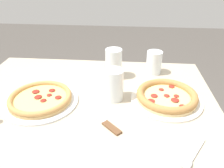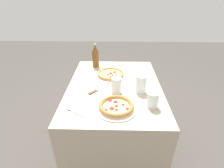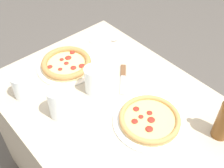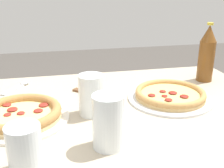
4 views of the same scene
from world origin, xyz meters
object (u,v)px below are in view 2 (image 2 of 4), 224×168
(glass_lemonade, at_px, (153,100))
(glass_orange_juice, at_px, (116,86))
(knife, at_px, (98,90))
(pizza_veggie, at_px, (110,74))
(beer_bottle, at_px, (95,56))
(spoon, at_px, (73,110))
(glass_mango_juice, at_px, (141,84))
(pizza_margherita, at_px, (116,106))

(glass_lemonade, bearing_deg, glass_orange_juice, -125.52)
(glass_lemonade, xyz_separation_m, knife, (-0.22, -0.42, -0.05))
(pizza_veggie, height_order, glass_orange_juice, glass_orange_juice)
(glass_orange_juice, bearing_deg, knife, -99.79)
(pizza_veggie, distance_m, beer_bottle, 0.30)
(glass_orange_juice, height_order, knife, glass_orange_juice)
(glass_lemonade, xyz_separation_m, beer_bottle, (-0.72, -0.49, 0.06))
(glass_orange_juice, relative_size, spoon, 0.94)
(spoon, bearing_deg, glass_mango_juice, 118.29)
(glass_orange_juice, xyz_separation_m, spoon, (0.26, -0.31, -0.06))
(spoon, bearing_deg, knife, 152.62)
(pizza_margherita, bearing_deg, knife, -147.52)
(pizza_margherita, height_order, pizza_veggie, pizza_margherita)
(spoon, bearing_deg, pizza_margherita, 96.27)
(pizza_veggie, xyz_separation_m, spoon, (0.56, -0.25, -0.01))
(beer_bottle, relative_size, knife, 1.54)
(beer_bottle, bearing_deg, spoon, -5.92)
(pizza_veggie, bearing_deg, spoon, -24.08)
(glass_lemonade, xyz_separation_m, glass_orange_juice, (-0.19, -0.26, 0.01))
(glass_orange_juice, bearing_deg, pizza_veggie, -169.10)
(pizza_margherita, bearing_deg, glass_orange_juice, -179.87)
(pizza_veggie, bearing_deg, glass_orange_juice, 10.90)
(beer_bottle, bearing_deg, knife, 7.48)
(beer_bottle, relative_size, spoon, 1.76)
(glass_mango_juice, distance_m, knife, 0.37)
(pizza_margherita, xyz_separation_m, glass_orange_juice, (-0.22, -0.00, 0.04))
(beer_bottle, bearing_deg, pizza_veggie, 36.06)
(glass_lemonade, height_order, beer_bottle, beer_bottle)
(pizza_veggie, relative_size, spoon, 2.17)
(glass_mango_juice, xyz_separation_m, spoon, (0.27, -0.51, -0.06))
(glass_mango_juice, height_order, spoon, glass_mango_juice)
(glass_mango_juice, relative_size, glass_orange_juice, 1.09)
(glass_lemonade, relative_size, glass_orange_juice, 0.87)
(glass_mango_juice, relative_size, knife, 0.89)
(glass_lemonade, distance_m, spoon, 0.58)
(glass_lemonade, bearing_deg, spoon, -83.10)
(glass_mango_juice, distance_m, glass_orange_juice, 0.20)
(pizza_veggie, xyz_separation_m, glass_lemonade, (0.49, 0.32, 0.04))
(glass_mango_juice, xyz_separation_m, knife, (-0.01, -0.36, -0.07))
(glass_mango_juice, distance_m, spoon, 0.58)
(pizza_margherita, bearing_deg, spoon, -83.73)
(pizza_margherita, distance_m, beer_bottle, 0.80)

